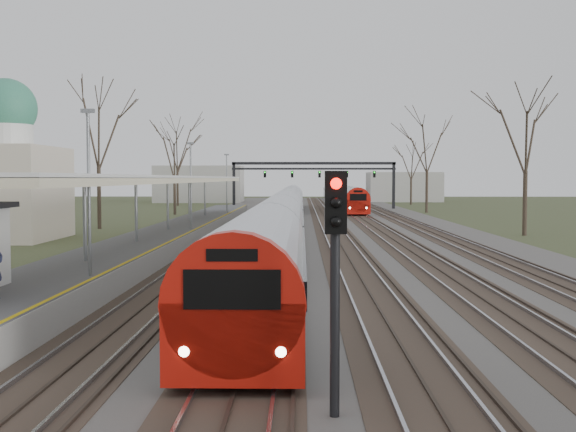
% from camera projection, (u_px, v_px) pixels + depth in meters
% --- Properties ---
extents(track_bed, '(24.00, 160.00, 0.22)m').
position_uv_depth(track_bed, '(319.00, 223.00, 62.67)').
color(track_bed, '#474442').
rests_on(track_bed, ground).
extents(platform, '(3.50, 69.00, 1.00)m').
position_uv_depth(platform, '(178.00, 234.00, 45.35)').
color(platform, '#9E9B93').
rests_on(platform, ground).
extents(canopy, '(4.10, 50.00, 3.11)m').
position_uv_depth(canopy, '(164.00, 179.00, 40.66)').
color(canopy, slate).
rests_on(canopy, platform).
extents(signal_gantry, '(21.00, 0.59, 6.08)m').
position_uv_depth(signal_gantry, '(314.00, 171.00, 92.35)').
color(signal_gantry, black).
rests_on(signal_gantry, ground).
extents(tree_west_far, '(5.50, 5.50, 11.33)m').
position_uv_depth(tree_west_far, '(98.00, 126.00, 55.59)').
color(tree_west_far, '#2D231C').
rests_on(tree_west_far, ground).
extents(tree_east_far, '(5.00, 5.00, 10.30)m').
position_uv_depth(tree_east_far, '(526.00, 130.00, 49.05)').
color(tree_east_far, '#2D231C').
rests_on(tree_east_far, ground).
extents(train_near, '(2.62, 90.21, 3.05)m').
position_uv_depth(train_near, '(286.00, 210.00, 57.41)').
color(train_near, '#B1B3BC').
rests_on(train_near, ground).
extents(train_far, '(2.62, 75.21, 3.05)m').
position_uv_depth(train_far, '(339.00, 195.00, 111.04)').
color(train_far, '#B1B3BC').
rests_on(train_far, ground).
extents(signal_post, '(0.35, 0.45, 4.10)m').
position_uv_depth(signal_post, '(335.00, 257.00, 11.55)').
color(signal_post, black).
rests_on(signal_post, ground).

